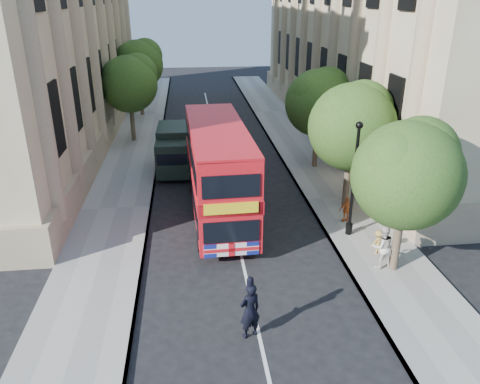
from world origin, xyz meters
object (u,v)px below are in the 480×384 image
object	(u,v)px
box_van	(174,151)
woman_pedestrian	(382,247)
police_constable	(250,311)
lamp_post	(353,184)
double_decker_bus	(218,169)

from	to	relation	value
box_van	woman_pedestrian	size ratio (longest dim) A/B	2.63
box_van	woman_pedestrian	xyz separation A→B (m)	(8.23, -12.14, -0.29)
police_constable	woman_pedestrian	distance (m)	6.53
woman_pedestrian	lamp_post	bearing A→B (deg)	-86.43
box_van	woman_pedestrian	world-z (taller)	box_van
lamp_post	police_constable	bearing A→B (deg)	-130.84
lamp_post	woman_pedestrian	bearing A→B (deg)	-83.34
double_decker_bus	box_van	bearing A→B (deg)	107.15
double_decker_bus	box_van	world-z (taller)	double_decker_bus
police_constable	woman_pedestrian	world-z (taller)	police_constable
police_constable	woman_pedestrian	xyz separation A→B (m)	(5.63, 3.31, 0.05)
double_decker_bus	police_constable	xyz separation A→B (m)	(0.34, -8.96, -1.47)
double_decker_bus	police_constable	world-z (taller)	double_decker_bus
police_constable	woman_pedestrian	size ratio (longest dim) A/B	1.08
box_van	woman_pedestrian	bearing A→B (deg)	-54.54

